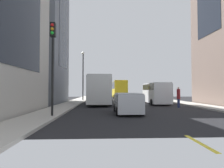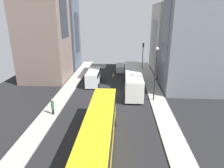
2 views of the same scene
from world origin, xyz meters
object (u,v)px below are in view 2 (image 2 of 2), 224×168
object	(u,v)px
traffic_light_near_corner	(143,51)
city_bus_white	(133,78)
pedestrian_crossing_mid	(53,106)
pedestrian_waiting_curb	(92,72)
car_silver_0	(120,68)
delivery_van_white	(93,76)
streetcar_yellow	(99,131)

from	to	relation	value
traffic_light_near_corner	city_bus_white	bearing A→B (deg)	77.91
pedestrian_crossing_mid	pedestrian_waiting_curb	distance (m)	16.60
car_silver_0	pedestrian_waiting_curb	distance (m)	7.01
traffic_light_near_corner	car_silver_0	bearing A→B (deg)	22.19
delivery_van_white	pedestrian_crossing_mid	bearing A→B (deg)	74.40
streetcar_yellow	pedestrian_crossing_mid	world-z (taller)	streetcar_yellow
city_bus_white	pedestrian_crossing_mid	xyz separation A→B (m)	(10.20, 9.81, -0.77)
delivery_van_white	pedestrian_waiting_curb	distance (m)	4.60
city_bus_white	pedestrian_crossing_mid	size ratio (longest dim) A/B	6.31
pedestrian_crossing_mid	traffic_light_near_corner	xyz separation A→B (m)	(-12.95, -22.65, 2.98)
delivery_van_white	pedestrian_waiting_curb	size ratio (longest dim) A/B	2.92
delivery_van_white	traffic_light_near_corner	world-z (taller)	traffic_light_near_corner
city_bus_white	streetcar_yellow	world-z (taller)	streetcar_yellow
streetcar_yellow	traffic_light_near_corner	size ratio (longest dim) A/B	2.39
city_bus_white	traffic_light_near_corner	xyz separation A→B (m)	(-2.75, -12.85, 2.21)
city_bus_white	streetcar_yellow	size ratio (longest dim) A/B	0.92
car_silver_0	pedestrian_crossing_mid	distance (m)	22.11
city_bus_white	pedestrian_waiting_curb	distance (m)	10.31
car_silver_0	traffic_light_near_corner	xyz separation A→B (m)	(-4.98, -2.03, 3.33)
city_bus_white	pedestrian_waiting_curb	bearing A→B (deg)	-40.18
car_silver_0	traffic_light_near_corner	size ratio (longest dim) A/B	0.71
city_bus_white	traffic_light_near_corner	bearing A→B (deg)	-102.09
streetcar_yellow	city_bus_white	bearing A→B (deg)	-102.77
city_bus_white	car_silver_0	bearing A→B (deg)	-78.34
traffic_light_near_corner	pedestrian_crossing_mid	bearing A→B (deg)	60.24
pedestrian_crossing_mid	traffic_light_near_corner	world-z (taller)	traffic_light_near_corner
city_bus_white	delivery_van_white	bearing A→B (deg)	-17.38
city_bus_white	streetcar_yellow	distance (m)	16.71
delivery_van_white	streetcar_yellow	bearing A→B (deg)	99.76
city_bus_white	delivery_van_white	xyz separation A→B (m)	(6.86, -2.15, -0.50)
delivery_van_white	pedestrian_waiting_curb	xyz separation A→B (m)	(0.98, -4.47, -0.43)
city_bus_white	pedestrian_crossing_mid	world-z (taller)	city_bus_white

